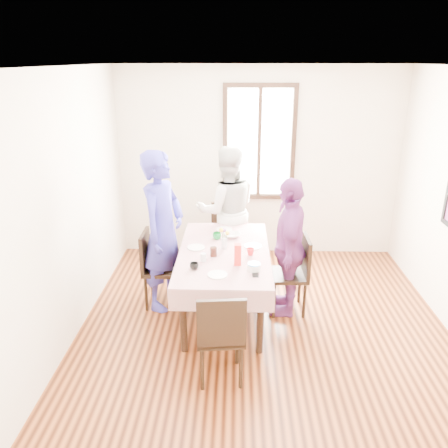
{
  "coord_description": "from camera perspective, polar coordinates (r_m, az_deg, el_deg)",
  "views": [
    {
      "loc": [
        -0.3,
        -4.03,
        2.77
      ],
      "look_at": [
        -0.44,
        0.44,
        1.1
      ],
      "focal_mm": 35.76,
      "sensor_mm": 36.0,
      "label": 1
    }
  ],
  "objects": [
    {
      "name": "ground",
      "position": [
        4.9,
        5.14,
        -14.06
      ],
      "size": [
        4.5,
        4.5,
        0.0
      ],
      "primitive_type": "plane",
      "color": "#321307",
      "rests_on": "ground"
    },
    {
      "name": "back_wall",
      "position": [
        6.44,
        4.44,
        7.69
      ],
      "size": [
        4.0,
        0.0,
        4.0
      ],
      "primitive_type": "plane",
      "rotation": [
        1.57,
        0.0,
        0.0
      ],
      "color": "beige",
      "rests_on": "ground"
    },
    {
      "name": "window_frame",
      "position": [
        6.36,
        4.52,
        10.28
      ],
      "size": [
        1.02,
        0.06,
        1.62
      ],
      "primitive_type": "cube",
      "color": "black",
      "rests_on": "back_wall"
    },
    {
      "name": "window_pane",
      "position": [
        6.37,
        4.52,
        10.3
      ],
      "size": [
        0.9,
        0.02,
        1.5
      ],
      "primitive_type": "cube",
      "color": "white",
      "rests_on": "back_wall"
    },
    {
      "name": "dining_table",
      "position": [
        5.12,
        0.02,
        -7.43
      ],
      "size": [
        0.87,
        1.65,
        0.75
      ],
      "primitive_type": "cube",
      "color": "black",
      "rests_on": "ground"
    },
    {
      "name": "tablecloth",
      "position": [
        4.95,
        0.02,
        -3.53
      ],
      "size": [
        0.99,
        1.77,
        0.01
      ],
      "primitive_type": "cube",
      "color": "#59000A",
      "rests_on": "dining_table"
    },
    {
      "name": "chair_left",
      "position": [
        5.29,
        -7.89,
        -5.7
      ],
      "size": [
        0.42,
        0.42,
        0.91
      ],
      "primitive_type": "cube",
      "rotation": [
        0.0,
        0.0,
        -1.58
      ],
      "color": "black",
      "rests_on": "ground"
    },
    {
      "name": "chair_right",
      "position": [
        5.16,
        8.21,
        -6.42
      ],
      "size": [
        0.43,
        0.43,
        0.91
      ],
      "primitive_type": "cube",
      "rotation": [
        0.0,
        0.0,
        1.6
      ],
      "color": "black",
      "rests_on": "ground"
    },
    {
      "name": "chair_far",
      "position": [
        6.11,
        0.34,
        -1.79
      ],
      "size": [
        0.44,
        0.44,
        0.91
      ],
      "primitive_type": "cube",
      "rotation": [
        0.0,
        0.0,
        3.19
      ],
      "color": "black",
      "rests_on": "ground"
    },
    {
      "name": "chair_near",
      "position": [
        4.1,
        -0.48,
        -13.86
      ],
      "size": [
        0.46,
        0.46,
        0.91
      ],
      "primitive_type": "cube",
      "rotation": [
        0.0,
        0.0,
        0.1
      ],
      "color": "black",
      "rests_on": "ground"
    },
    {
      "name": "person_left",
      "position": [
        5.09,
        -7.93,
        -0.94
      ],
      "size": [
        0.65,
        0.79,
        1.85
      ],
      "primitive_type": "imported",
      "rotation": [
        0.0,
        0.0,
        1.22
      ],
      "color": "#343098",
      "rests_on": "ground"
    },
    {
      "name": "person_far",
      "position": [
        5.95,
        0.34,
        1.77
      ],
      "size": [
        0.94,
        0.8,
        1.72
      ],
      "primitive_type": "imported",
      "rotation": [
        0.0,
        0.0,
        3.33
      ],
      "color": "beige",
      "rests_on": "ground"
    },
    {
      "name": "person_right",
      "position": [
        5.01,
        8.18,
        -2.94
      ],
      "size": [
        0.52,
        0.98,
        1.59
      ],
      "primitive_type": "imported",
      "rotation": [
        0.0,
        0.0,
        -1.72
      ],
      "color": "#6F2E6D",
      "rests_on": "ground"
    },
    {
      "name": "mug_black",
      "position": [
        4.53,
        -3.84,
        -5.39
      ],
      "size": [
        0.1,
        0.1,
        0.07
      ],
      "primitive_type": "imported",
      "rotation": [
        0.0,
        0.0,
        -0.09
      ],
      "color": "black",
      "rests_on": "tablecloth"
    },
    {
      "name": "mug_flag",
      "position": [
        4.84,
        3.4,
        -3.55
      ],
      "size": [
        0.12,
        0.12,
        0.08
      ],
      "primitive_type": "imported",
      "rotation": [
        0.0,
        0.0,
        0.54
      ],
      "color": "red",
      "rests_on": "tablecloth"
    },
    {
      "name": "mug_green",
      "position": [
        5.25,
        -0.9,
        -1.53
      ],
      "size": [
        0.14,
        0.14,
        0.08
      ],
      "primitive_type": "imported",
      "rotation": [
        0.0,
        0.0,
        -0.49
      ],
      "color": "#0C7226",
      "rests_on": "tablecloth"
    },
    {
      "name": "serving_bowl",
      "position": [
        5.31,
        1.05,
        -1.45
      ],
      "size": [
        0.23,
        0.23,
        0.05
      ],
      "primitive_type": "imported",
      "rotation": [
        0.0,
        0.0,
        0.22
      ],
      "color": "white",
      "rests_on": "tablecloth"
    },
    {
      "name": "juice_carton",
      "position": [
        4.59,
        1.77,
        -3.92
      ],
      "size": [
        0.07,
        0.07,
        0.23
      ],
      "primitive_type": "cube",
      "color": "red",
      "rests_on": "tablecloth"
    },
    {
      "name": "butter_tub",
      "position": [
        4.51,
        3.84,
        -5.55
      ],
      "size": [
        0.14,
        0.14,
        0.07
      ],
      "primitive_type": "cylinder",
      "color": "white",
      "rests_on": "tablecloth"
    },
    {
      "name": "jam_jar",
      "position": [
        4.8,
        -1.35,
        -3.57
      ],
      "size": [
        0.07,
        0.07,
        0.1
      ],
      "primitive_type": "cylinder",
      "color": "black",
      "rests_on": "tablecloth"
    },
    {
      "name": "drinking_glass",
      "position": [
        4.7,
        -2.66,
        -4.26
      ],
      "size": [
        0.06,
        0.06,
        0.09
      ],
      "primitive_type": "cylinder",
      "color": "silver",
      "rests_on": "tablecloth"
    },
    {
      "name": "smartphone",
      "position": [
        4.44,
        4.04,
        -6.41
      ],
      "size": [
        0.06,
        0.13,
        0.01
      ],
      "primitive_type": "cube",
      "color": "black",
      "rests_on": "tablecloth"
    },
    {
      "name": "flower_vase",
      "position": [
        4.98,
        0.03,
        -2.49
      ],
      "size": [
        0.06,
        0.06,
        0.13
      ],
      "primitive_type": "cylinder",
      "color": "silver",
      "rests_on": "tablecloth"
    },
    {
      "name": "plate_left",
      "position": [
        5.03,
        -3.59,
        -3.01
      ],
      "size": [
        0.2,
        0.2,
        0.01
      ],
      "primitive_type": "cylinder",
      "color": "white",
      "rests_on": "tablecloth"
    },
    {
      "name": "plate_right",
      "position": [
        5.07,
        3.7,
        -2.84
      ],
      "size": [
        0.2,
        0.2,
        0.01
      ],
      "primitive_type": "cylinder",
      "color": "white",
      "rests_on": "tablecloth"
    },
    {
      "name": "plate_far",
      "position": [
        5.54,
        0.02,
        -0.72
      ],
      "size": [
        0.2,
        0.2,
        0.01
      ],
      "primitive_type": "cylinder",
      "color": "white",
      "rests_on": "tablecloth"
    },
    {
      "name": "plate_near",
      "position": [
        4.41,
        -0.85,
        -6.5
      ],
      "size": [
        0.2,
        0.2,
        0.01
      ],
      "primitive_type": "cylinder",
      "color": "white",
      "rests_on": "tablecloth"
    },
    {
      "name": "butter_lid",
      "position": [
        4.49,
        3.86,
        -5.09
      ],
      "size": [
        0.12,
        0.12,
        0.01
      ],
      "primitive_type": "cylinder",
      "color": "blue",
      "rests_on": "butter_tub"
    },
    {
      "name": "flower_bunch",
      "position": [
        4.94,
        0.03,
        -1.28
      ],
      "size": [
        0.09,
        0.09,
        0.1
      ],
      "primitive_type": null,
      "color": "yellow",
      "rests_on": "flower_vase"
    }
  ]
}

